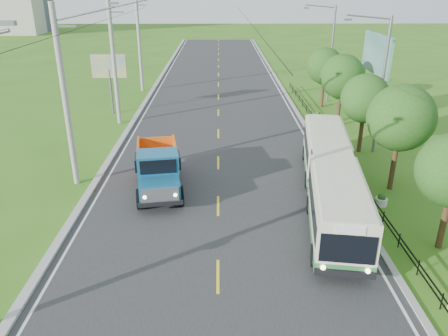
{
  "coord_description": "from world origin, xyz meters",
  "views": [
    {
      "loc": [
        0.08,
        -14.38,
        10.8
      ],
      "look_at": [
        0.32,
        6.64,
        1.9
      ],
      "focal_mm": 35.0,
      "sensor_mm": 36.0,
      "label": 1
    }
  ],
  "objects_px": {
    "tree_third": "(400,121)",
    "dump_truck": "(158,166)",
    "billboard_right": "(376,60)",
    "streetlight_far": "(330,51)",
    "streetlight_mid": "(380,81)",
    "planter_mid": "(342,148)",
    "pole_far": "(140,43)",
    "billboard_left": "(109,70)",
    "planter_far": "(318,116)",
    "bus": "(331,174)",
    "planter_near": "(381,200)",
    "tree_fourth": "(365,101)",
    "pole_near": "(66,98)",
    "tree_fifth": "(342,79)",
    "pole_mid": "(114,61)",
    "tree_back": "(325,68)"
  },
  "relations": [
    {
      "from": "tree_third",
      "to": "tree_fifth",
      "type": "relative_size",
      "value": 1.03
    },
    {
      "from": "billboard_right",
      "to": "tree_third",
      "type": "bearing_deg",
      "value": -101.64
    },
    {
      "from": "tree_fifth",
      "to": "billboard_right",
      "type": "height_order",
      "value": "billboard_right"
    },
    {
      "from": "pole_near",
      "to": "dump_truck",
      "type": "bearing_deg",
      "value": -11.06
    },
    {
      "from": "tree_third",
      "to": "tree_fourth",
      "type": "distance_m",
      "value": 6.01
    },
    {
      "from": "streetlight_mid",
      "to": "planter_mid",
      "type": "height_order",
      "value": "streetlight_mid"
    },
    {
      "from": "pole_mid",
      "to": "tree_third",
      "type": "height_order",
      "value": "pole_mid"
    },
    {
      "from": "tree_fifth",
      "to": "dump_truck",
      "type": "bearing_deg",
      "value": -137.49
    },
    {
      "from": "tree_third",
      "to": "billboard_left",
      "type": "bearing_deg",
      "value": 140.67
    },
    {
      "from": "tree_fourth",
      "to": "tree_fifth",
      "type": "height_order",
      "value": "tree_fifth"
    },
    {
      "from": "pole_far",
      "to": "streetlight_mid",
      "type": "height_order",
      "value": "pole_far"
    },
    {
      "from": "pole_near",
      "to": "pole_far",
      "type": "distance_m",
      "value": 24.0
    },
    {
      "from": "tree_third",
      "to": "planter_far",
      "type": "bearing_deg",
      "value": 95.18
    },
    {
      "from": "tree_back",
      "to": "pole_near",
      "type": "bearing_deg",
      "value": -136.59
    },
    {
      "from": "bus",
      "to": "pole_far",
      "type": "bearing_deg",
      "value": 126.47
    },
    {
      "from": "pole_near",
      "to": "streetlight_mid",
      "type": "bearing_deg",
      "value": 14.81
    },
    {
      "from": "pole_far",
      "to": "tree_third",
      "type": "xyz_separation_m",
      "value": [
        18.12,
        -24.86,
        -1.11
      ]
    },
    {
      "from": "tree_back",
      "to": "billboard_right",
      "type": "xyz_separation_m",
      "value": [
        2.44,
        -6.14,
        1.69
      ]
    },
    {
      "from": "pole_far",
      "to": "dump_truck",
      "type": "bearing_deg",
      "value": -78.85
    },
    {
      "from": "tree_third",
      "to": "billboard_right",
      "type": "bearing_deg",
      "value": 78.36
    },
    {
      "from": "pole_near",
      "to": "streetlight_far",
      "type": "xyz_separation_m",
      "value": [
        18.9,
        19.0,
        -0.19
      ]
    },
    {
      "from": "tree_third",
      "to": "dump_truck",
      "type": "xyz_separation_m",
      "value": [
        -13.2,
        -0.1,
        -2.54
      ]
    },
    {
      "from": "pole_far",
      "to": "billboard_left",
      "type": "relative_size",
      "value": 1.92
    },
    {
      "from": "pole_far",
      "to": "bus",
      "type": "height_order",
      "value": "pole_far"
    },
    {
      "from": "planter_near",
      "to": "planter_mid",
      "type": "height_order",
      "value": "same"
    },
    {
      "from": "planter_far",
      "to": "bus",
      "type": "bearing_deg",
      "value": -99.81
    },
    {
      "from": "billboard_left",
      "to": "dump_truck",
      "type": "xyz_separation_m",
      "value": [
        6.16,
        -15.96,
        -2.42
      ]
    },
    {
      "from": "planter_near",
      "to": "pole_far",
      "type": "bearing_deg",
      "value": 121.99
    },
    {
      "from": "tree_fifth",
      "to": "planter_far",
      "type": "bearing_deg",
      "value": 124.05
    },
    {
      "from": "tree_fourth",
      "to": "tree_third",
      "type": "bearing_deg",
      "value": -90.0
    },
    {
      "from": "tree_third",
      "to": "streetlight_far",
      "type": "distance_m",
      "value": 19.9
    },
    {
      "from": "tree_fourth",
      "to": "planter_far",
      "type": "distance_m",
      "value": 8.62
    },
    {
      "from": "pole_mid",
      "to": "bus",
      "type": "relative_size",
      "value": 0.69
    },
    {
      "from": "planter_far",
      "to": "pole_far",
      "type": "bearing_deg",
      "value": 146.88
    },
    {
      "from": "tree_third",
      "to": "tree_fourth",
      "type": "relative_size",
      "value": 1.11
    },
    {
      "from": "tree_third",
      "to": "planter_near",
      "type": "xyz_separation_m",
      "value": [
        -1.26,
        -2.14,
        -3.7
      ]
    },
    {
      "from": "streetlight_far",
      "to": "dump_truck",
      "type": "relative_size",
      "value": 1.43
    },
    {
      "from": "pole_far",
      "to": "planter_mid",
      "type": "xyz_separation_m",
      "value": [
        16.86,
        -19.0,
        -4.81
      ]
    },
    {
      "from": "pole_near",
      "to": "planter_near",
      "type": "distance_m",
      "value": 17.79
    },
    {
      "from": "pole_mid",
      "to": "streetlight_mid",
      "type": "bearing_deg",
      "value": -20.32
    },
    {
      "from": "tree_fifth",
      "to": "pole_far",
      "type": "bearing_deg",
      "value": 144.64
    },
    {
      "from": "tree_third",
      "to": "bus",
      "type": "xyz_separation_m",
      "value": [
        -3.97,
        -1.8,
        -2.33
      ]
    },
    {
      "from": "streetlight_mid",
      "to": "planter_far",
      "type": "bearing_deg",
      "value": 104.32
    },
    {
      "from": "pole_mid",
      "to": "billboard_right",
      "type": "distance_m",
      "value": 20.59
    },
    {
      "from": "planter_far",
      "to": "bus",
      "type": "height_order",
      "value": "bus"
    },
    {
      "from": "billboard_left",
      "to": "billboard_right",
      "type": "relative_size",
      "value": 0.71
    },
    {
      "from": "pole_mid",
      "to": "billboard_left",
      "type": "distance_m",
      "value": 3.47
    },
    {
      "from": "tree_third",
      "to": "billboard_right",
      "type": "distance_m",
      "value": 12.18
    },
    {
      "from": "tree_fourth",
      "to": "planter_far",
      "type": "bearing_deg",
      "value": 99.08
    },
    {
      "from": "tree_back",
      "to": "streetlight_far",
      "type": "distance_m",
      "value": 2.37
    }
  ]
}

